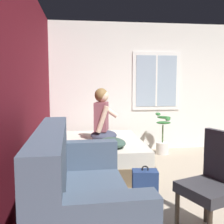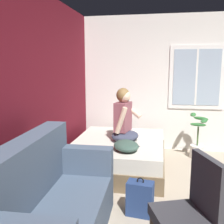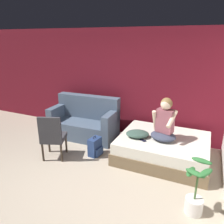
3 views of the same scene
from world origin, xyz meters
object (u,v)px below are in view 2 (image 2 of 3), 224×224
(couch, at_px, (49,209))
(person_seated, at_px, (124,119))
(cell_phone, at_px, (135,147))
(backpack, at_px, (140,199))
(potted_plant, at_px, (198,142))
(side_chair, at_px, (191,210))
(bed, at_px, (119,154))
(throw_pillow, at_px, (126,146))

(couch, height_order, person_seated, person_seated)
(couch, xyz_separation_m, cell_phone, (1.74, -0.63, 0.09))
(backpack, relative_size, potted_plant, 0.54)
(side_chair, distance_m, person_seated, 2.31)
(person_seated, height_order, backpack, person_seated)
(bed, xyz_separation_m, side_chair, (-2.11, -0.95, 0.30))
(potted_plant, bearing_deg, couch, 149.27)
(bed, xyz_separation_m, couch, (-2.09, 0.31, 0.16))
(bed, xyz_separation_m, backpack, (-1.37, -0.48, -0.04))
(cell_phone, bearing_deg, side_chair, -40.51)
(throw_pillow, xyz_separation_m, potted_plant, (1.25, -1.18, -0.25))
(person_seated, xyz_separation_m, backpack, (-1.38, -0.39, -0.64))
(backpack, height_order, cell_phone, cell_phone)
(throw_pillow, bearing_deg, cell_phone, -37.95)
(potted_plant, bearing_deg, backpack, 157.06)
(bed, height_order, person_seated, person_seated)
(cell_phone, xyz_separation_m, potted_plant, (1.10, -1.06, -0.18))
(bed, bearing_deg, person_seated, -87.47)
(backpack, distance_m, throw_pillow, 0.97)
(couch, xyz_separation_m, potted_plant, (2.83, -1.68, -0.09))
(backpack, relative_size, throw_pillow, 0.95)
(cell_phone, bearing_deg, potted_plant, 75.48)
(potted_plant, bearing_deg, throw_pillow, 136.71)
(potted_plant, bearing_deg, cell_phone, 136.03)
(cell_phone, bearing_deg, person_seated, 151.61)
(bed, xyz_separation_m, cell_phone, (-0.36, -0.31, 0.25))
(bed, bearing_deg, potted_plant, -61.71)
(bed, bearing_deg, cell_phone, -139.04)
(side_chair, bearing_deg, backpack, 32.78)
(throw_pillow, distance_m, potted_plant, 1.74)
(couch, height_order, side_chair, couch)
(couch, height_order, cell_phone, couch)
(couch, relative_size, throw_pillow, 3.60)
(side_chair, bearing_deg, person_seated, 22.29)
(bed, bearing_deg, backpack, -160.91)
(couch, relative_size, side_chair, 1.76)
(bed, height_order, couch, couch)
(backpack, distance_m, potted_plant, 2.30)
(cell_phone, bearing_deg, backpack, -51.38)
(person_seated, distance_m, backpack, 1.57)
(backpack, bearing_deg, side_chair, -147.22)
(cell_phone, relative_size, potted_plant, 0.17)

